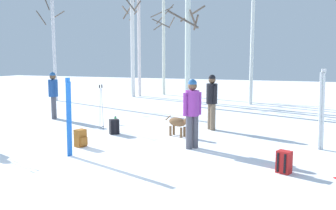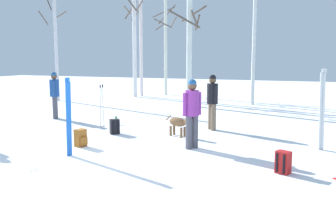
% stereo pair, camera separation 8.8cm
% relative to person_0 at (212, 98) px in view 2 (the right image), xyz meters
% --- Properties ---
extents(ground_plane, '(60.00, 60.00, 0.00)m').
position_rel_person_0_xyz_m(ground_plane, '(-1.28, -4.49, -0.98)').
color(ground_plane, white).
extents(person_0, '(0.38, 0.41, 1.72)m').
position_rel_person_0_xyz_m(person_0, '(0.00, 0.00, 0.00)').
color(person_0, '#72604C').
rests_on(person_0, ground_plane).
extents(person_1, '(0.37, 0.42, 1.72)m').
position_rel_person_0_xyz_m(person_1, '(0.09, -2.44, 0.00)').
color(person_1, '#4C4C56').
rests_on(person_1, ground_plane).
extents(person_3, '(0.34, 0.46, 1.72)m').
position_rel_person_0_xyz_m(person_3, '(-5.90, -0.01, 0.00)').
color(person_3, '#4C4C56').
rests_on(person_3, ground_plane).
extents(dog, '(0.86, 0.41, 0.57)m').
position_rel_person_0_xyz_m(dog, '(-0.66, -1.26, -0.59)').
color(dog, brown).
rests_on(dog, ground_plane).
extents(ski_pair_planted_0, '(0.06, 0.15, 1.79)m').
position_rel_person_0_xyz_m(ski_pair_planted_0, '(-2.32, -4.07, -0.09)').
color(ski_pair_planted_0, blue).
rests_on(ski_pair_planted_0, ground_plane).
extents(ski_pair_planted_1, '(0.17, 0.09, 1.97)m').
position_rel_person_0_xyz_m(ski_pair_planted_1, '(3.05, -1.47, -0.00)').
color(ski_pair_planted_1, white).
rests_on(ski_pair_planted_1, ground_plane).
extents(ski_poles_1, '(0.07, 0.24, 1.40)m').
position_rel_person_0_xyz_m(ski_poles_1, '(-3.27, -1.09, -0.23)').
color(ski_poles_1, '#B2B2BC').
rests_on(ski_poles_1, ground_plane).
extents(backpack_0, '(0.33, 0.30, 0.44)m').
position_rel_person_0_xyz_m(backpack_0, '(-2.59, -3.25, -0.77)').
color(backpack_0, '#99591E').
rests_on(backpack_0, ground_plane).
extents(backpack_1, '(0.34, 0.35, 0.44)m').
position_rel_person_0_xyz_m(backpack_1, '(-2.53, -1.62, -0.77)').
color(backpack_1, black).
rests_on(backpack_1, ground_plane).
extents(backpack_2, '(0.32, 0.34, 0.44)m').
position_rel_person_0_xyz_m(backpack_2, '(2.32, -3.65, -0.77)').
color(backpack_2, red).
rests_on(backpack_2, ground_plane).
extents(water_bottle_0, '(0.08, 0.08, 0.27)m').
position_rel_person_0_xyz_m(water_bottle_0, '(-3.23, -0.25, -0.85)').
color(water_bottle_0, green).
rests_on(water_bottle_0, ground_plane).
extents(birch_tree_0, '(1.26, 1.32, 5.61)m').
position_rel_person_0_xyz_m(birch_tree_0, '(-9.44, 4.69, 1.93)').
color(birch_tree_0, silver).
rests_on(birch_tree_0, ground_plane).
extents(birch_tree_1, '(1.48, 1.49, 7.54)m').
position_rel_person_0_xyz_m(birch_tree_1, '(-6.43, 7.75, 2.95)').
color(birch_tree_1, white).
rests_on(birch_tree_1, ground_plane).
extents(birch_tree_2, '(1.32, 1.17, 7.91)m').
position_rel_person_0_xyz_m(birch_tree_2, '(-6.26, 8.25, 3.13)').
color(birch_tree_2, silver).
rests_on(birch_tree_2, ground_plane).
extents(birch_tree_3, '(1.68, 1.56, 5.97)m').
position_rel_person_0_xyz_m(birch_tree_3, '(-5.21, 9.48, 2.18)').
color(birch_tree_3, silver).
rests_on(birch_tree_3, ground_plane).
extents(birch_tree_4, '(1.54, 1.50, 6.39)m').
position_rel_person_0_xyz_m(birch_tree_4, '(-2.33, 5.05, 2.31)').
color(birch_tree_4, silver).
rests_on(birch_tree_4, ground_plane).
extents(birch_tree_5, '(1.49, 1.48, 7.73)m').
position_rel_person_0_xyz_m(birch_tree_5, '(0.33, 6.64, 3.10)').
color(birch_tree_5, silver).
rests_on(birch_tree_5, ground_plane).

